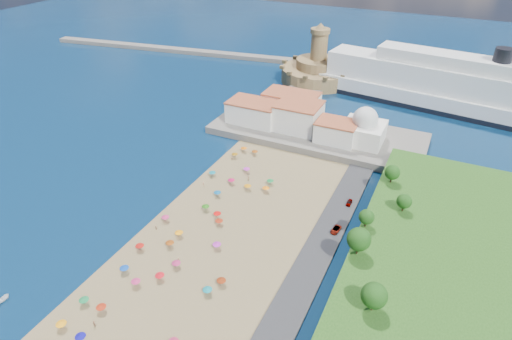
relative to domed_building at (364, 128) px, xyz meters
The scene contains 12 objects.
ground 77.60m from the domed_building, 112.91° to the right, with size 700.00×700.00×0.00m, color #071938.
terrace 21.44m from the domed_building, behind, with size 90.00×36.00×3.00m, color #59544C.
jetty 56.51m from the domed_building, 138.62° to the left, with size 18.00×70.00×2.40m, color #59544C.
breakwater 162.43m from the domed_building, 149.64° to the left, with size 200.00×7.00×2.60m, color #59544C.
waterfront_buildings 33.17m from the domed_building, behind, with size 57.00×29.00×11.00m.
domed_building is the anchor object (origin of this frame).
fortress 79.11m from the domed_building, 122.08° to the left, with size 40.00×40.00×32.40m.
cruise_ship 63.87m from the domed_building, 66.07° to the left, with size 150.15×41.60×32.46m.
beach_parasols 90.55m from the domed_building, 110.84° to the right, with size 31.66×115.84×2.20m.
beachgoers 89.30m from the domed_building, 114.19° to the right, with size 28.57×98.65×1.84m.
parked_cars 67.85m from the domed_building, 84.89° to the right, with size 2.73×78.84×1.27m.
hillside_trees 82.62m from the domed_building, 77.15° to the right, with size 13.91×106.26×8.09m.
Camera 1 is at (57.67, -87.02, 84.62)m, focal length 30.00 mm.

